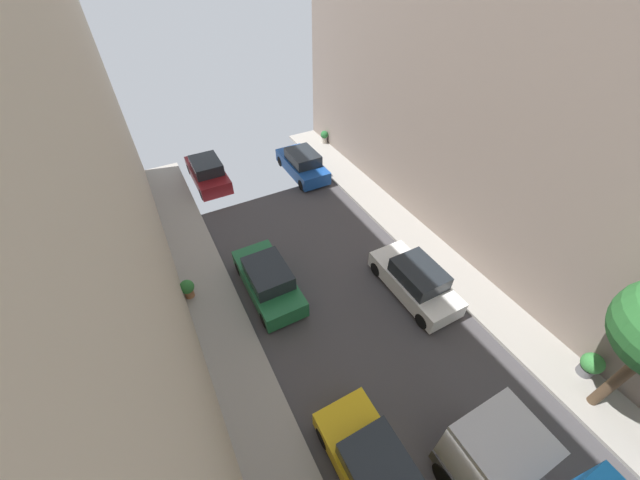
{
  "coord_description": "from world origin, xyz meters",
  "views": [
    {
      "loc": [
        -5.38,
        -0.29,
        11.91
      ],
      "look_at": [
        0.5,
        10.68,
        0.5
      ],
      "focal_mm": 19.79,
      "sensor_mm": 36.0,
      "label": 1
    }
  ],
  "objects_px": {
    "parked_car_right_2": "(302,164)",
    "parked_car_left_2": "(377,473)",
    "parked_car_left_4": "(208,172)",
    "potted_plant_3": "(591,365)",
    "potted_plant_4": "(324,136)",
    "potted_plant_0": "(187,288)",
    "parked_car_left_3": "(268,280)",
    "parked_car_right_1": "(415,281)"
  },
  "relations": [
    {
      "from": "parked_car_left_4",
      "to": "parked_car_right_1",
      "type": "height_order",
      "value": "same"
    },
    {
      "from": "parked_car_right_2",
      "to": "potted_plant_4",
      "type": "xyz_separation_m",
      "value": [
        3.06,
        2.77,
        -0.06
      ]
    },
    {
      "from": "parked_car_right_2",
      "to": "parked_car_left_2",
      "type": "bearing_deg",
      "value": -109.03
    },
    {
      "from": "parked_car_right_1",
      "to": "potted_plant_4",
      "type": "bearing_deg",
      "value": 77.2
    },
    {
      "from": "parked_car_right_1",
      "to": "potted_plant_4",
      "type": "relative_size",
      "value": 4.78
    },
    {
      "from": "parked_car_left_2",
      "to": "parked_car_right_2",
      "type": "height_order",
      "value": "same"
    },
    {
      "from": "parked_car_left_2",
      "to": "parked_car_left_3",
      "type": "xyz_separation_m",
      "value": [
        0.0,
        7.88,
        0.0
      ]
    },
    {
      "from": "parked_car_right_1",
      "to": "parked_car_right_2",
      "type": "relative_size",
      "value": 1.0
    },
    {
      "from": "parked_car_left_4",
      "to": "parked_car_right_2",
      "type": "relative_size",
      "value": 1.0
    },
    {
      "from": "parked_car_left_2",
      "to": "parked_car_right_1",
      "type": "bearing_deg",
      "value": 42.48
    },
    {
      "from": "parked_car_left_4",
      "to": "parked_car_right_2",
      "type": "bearing_deg",
      "value": -18.38
    },
    {
      "from": "potted_plant_0",
      "to": "potted_plant_4",
      "type": "height_order",
      "value": "potted_plant_4"
    },
    {
      "from": "parked_car_left_2",
      "to": "parked_car_left_3",
      "type": "height_order",
      "value": "same"
    },
    {
      "from": "parked_car_left_3",
      "to": "parked_car_left_4",
      "type": "distance_m",
      "value": 9.57
    },
    {
      "from": "parked_car_right_2",
      "to": "potted_plant_4",
      "type": "distance_m",
      "value": 4.13
    },
    {
      "from": "parked_car_right_1",
      "to": "parked_car_right_2",
      "type": "distance_m",
      "value": 10.71
    },
    {
      "from": "parked_car_left_4",
      "to": "potted_plant_3",
      "type": "height_order",
      "value": "parked_car_left_4"
    },
    {
      "from": "parked_car_left_3",
      "to": "potted_plant_4",
      "type": "xyz_separation_m",
      "value": [
        8.46,
        10.54,
        -0.06
      ]
    },
    {
      "from": "parked_car_left_2",
      "to": "parked_car_right_1",
      "type": "distance_m",
      "value": 7.32
    },
    {
      "from": "parked_car_left_2",
      "to": "parked_car_left_4",
      "type": "relative_size",
      "value": 1.0
    },
    {
      "from": "parked_car_left_3",
      "to": "potted_plant_4",
      "type": "height_order",
      "value": "parked_car_left_3"
    },
    {
      "from": "potted_plant_4",
      "to": "parked_car_right_2",
      "type": "bearing_deg",
      "value": -137.91
    },
    {
      "from": "potted_plant_0",
      "to": "potted_plant_4",
      "type": "bearing_deg",
      "value": 38.89
    },
    {
      "from": "parked_car_right_2",
      "to": "parked_car_right_1",
      "type": "bearing_deg",
      "value": -90.0
    },
    {
      "from": "potted_plant_0",
      "to": "potted_plant_3",
      "type": "height_order",
      "value": "potted_plant_3"
    },
    {
      "from": "parked_car_left_2",
      "to": "parked_car_right_1",
      "type": "xyz_separation_m",
      "value": [
        5.4,
        4.94,
        0.0
      ]
    },
    {
      "from": "parked_car_right_2",
      "to": "potted_plant_0",
      "type": "bearing_deg",
      "value": -142.34
    },
    {
      "from": "parked_car_left_4",
      "to": "potted_plant_4",
      "type": "xyz_separation_m",
      "value": [
        8.46,
        0.97,
        -0.06
      ]
    },
    {
      "from": "potted_plant_3",
      "to": "parked_car_left_3",
      "type": "bearing_deg",
      "value": 133.52
    },
    {
      "from": "parked_car_right_2",
      "to": "parked_car_left_4",
      "type": "bearing_deg",
      "value": 161.62
    },
    {
      "from": "parked_car_right_2",
      "to": "potted_plant_0",
      "type": "relative_size",
      "value": 4.83
    },
    {
      "from": "potted_plant_3",
      "to": "parked_car_left_4",
      "type": "bearing_deg",
      "value": 114.34
    },
    {
      "from": "parked_car_left_3",
      "to": "potted_plant_3",
      "type": "xyz_separation_m",
      "value": [
        8.27,
        -8.7,
        -0.03
      ]
    },
    {
      "from": "parked_car_right_2",
      "to": "potted_plant_3",
      "type": "relative_size",
      "value": 4.23
    },
    {
      "from": "parked_car_left_2",
      "to": "parked_car_right_2",
      "type": "relative_size",
      "value": 1.0
    },
    {
      "from": "parked_car_left_3",
      "to": "parked_car_right_1",
      "type": "xyz_separation_m",
      "value": [
        5.4,
        -2.94,
        0.0
      ]
    },
    {
      "from": "parked_car_left_2",
      "to": "parked_car_left_4",
      "type": "distance_m",
      "value": 17.45
    },
    {
      "from": "parked_car_left_4",
      "to": "potted_plant_3",
      "type": "distance_m",
      "value": 20.06
    },
    {
      "from": "potted_plant_0",
      "to": "potted_plant_3",
      "type": "relative_size",
      "value": 0.88
    },
    {
      "from": "potted_plant_0",
      "to": "parked_car_left_4",
      "type": "bearing_deg",
      "value": 69.71
    },
    {
      "from": "parked_car_left_2",
      "to": "potted_plant_3",
      "type": "bearing_deg",
      "value": -5.69
    },
    {
      "from": "parked_car_left_3",
      "to": "potted_plant_3",
      "type": "distance_m",
      "value": 12.0
    }
  ]
}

